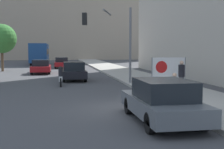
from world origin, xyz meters
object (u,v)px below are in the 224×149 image
(traffic_light_pole, at_px, (112,32))
(parked_car_curbside, at_px, (162,101))
(car_on_road_midblock, at_px, (41,67))
(motorcycle_on_road, at_px, (61,78))
(car_on_road_distant, at_px, (61,63))
(city_bus_on_road, at_px, (40,53))
(seated_protester, at_px, (174,84))
(protest_banner, at_px, (168,71))
(car_on_road_nearest, at_px, (74,71))
(jogger_on_sidewalk, at_px, (181,76))
(street_tree_midblock, at_px, (2,39))

(traffic_light_pole, xyz_separation_m, parked_car_curbside, (-0.22, -11.26, -2.95))
(car_on_road_midblock, height_order, motorcycle_on_road, car_on_road_midblock)
(car_on_road_distant, bearing_deg, city_bus_on_road, 106.93)
(city_bus_on_road, bearing_deg, seated_protester, -77.74)
(seated_protester, height_order, city_bus_on_road, city_bus_on_road)
(car_on_road_midblock, height_order, car_on_road_distant, car_on_road_distant)
(car_on_road_distant, height_order, city_bus_on_road, city_bus_on_road)
(city_bus_on_road, xyz_separation_m, motorcycle_on_road, (3.00, -31.00, -1.35))
(car_on_road_distant, bearing_deg, traffic_light_pole, -80.95)
(parked_car_curbside, height_order, car_on_road_distant, parked_car_curbside)
(seated_protester, distance_m, protest_banner, 4.78)
(protest_banner, distance_m, city_bus_on_road, 35.06)
(city_bus_on_road, height_order, motorcycle_on_road, city_bus_on_road)
(city_bus_on_road, bearing_deg, traffic_light_pole, -78.11)
(car_on_road_nearest, bearing_deg, car_on_road_distant, 92.52)
(seated_protester, height_order, traffic_light_pole, traffic_light_pole)
(city_bus_on_road, bearing_deg, jogger_on_sidewalk, -75.45)
(parked_car_curbside, height_order, city_bus_on_road, city_bus_on_road)
(car_on_road_nearest, distance_m, street_tree_midblock, 14.03)
(car_on_road_nearest, height_order, street_tree_midblock, street_tree_midblock)
(traffic_light_pole, distance_m, street_tree_midblock, 17.96)
(parked_car_curbside, xyz_separation_m, car_on_road_distant, (-2.98, 31.33, -0.02))
(motorcycle_on_road, bearing_deg, city_bus_on_road, 95.53)
(jogger_on_sidewalk, bearing_deg, parked_car_curbside, 69.88)
(protest_banner, distance_m, car_on_road_midblock, 16.31)
(traffic_light_pole, bearing_deg, jogger_on_sidewalk, -61.46)
(seated_protester, height_order, car_on_road_nearest, car_on_road_nearest)
(protest_banner, height_order, car_on_road_midblock, protest_banner)
(protest_banner, bearing_deg, city_bus_on_road, 106.04)
(protest_banner, height_order, city_bus_on_road, city_bus_on_road)
(motorcycle_on_road, bearing_deg, car_on_road_distant, 89.04)
(parked_car_curbside, distance_m, car_on_road_midblock, 23.08)
(jogger_on_sidewalk, distance_m, motorcycle_on_road, 8.40)
(city_bus_on_road, bearing_deg, protest_banner, -73.96)
(car_on_road_nearest, bearing_deg, car_on_road_midblock, 110.45)
(protest_banner, relative_size, car_on_road_nearest, 0.54)
(seated_protester, relative_size, protest_banner, 0.53)
(car_on_road_midblock, distance_m, street_tree_midblock, 6.52)
(car_on_road_midblock, bearing_deg, traffic_light_pole, -64.44)
(jogger_on_sidewalk, bearing_deg, car_on_road_distant, -68.72)
(motorcycle_on_road, bearing_deg, car_on_road_nearest, 72.60)
(parked_car_curbside, bearing_deg, traffic_light_pole, 88.88)
(jogger_on_sidewalk, xyz_separation_m, car_on_road_nearest, (-5.37, 8.78, -0.30))
(jogger_on_sidewalk, xyz_separation_m, traffic_light_pole, (-2.91, 5.35, 2.65))
(traffic_light_pole, bearing_deg, seated_protester, -76.13)
(traffic_light_pole, relative_size, street_tree_midblock, 0.97)
(car_on_road_midblock, bearing_deg, car_on_road_nearest, -69.55)
(motorcycle_on_road, distance_m, street_tree_midblock, 16.56)
(street_tree_midblock, bearing_deg, protest_banner, -53.88)
(car_on_road_midblock, xyz_separation_m, car_on_road_distant, (2.18, 8.84, 0.00))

